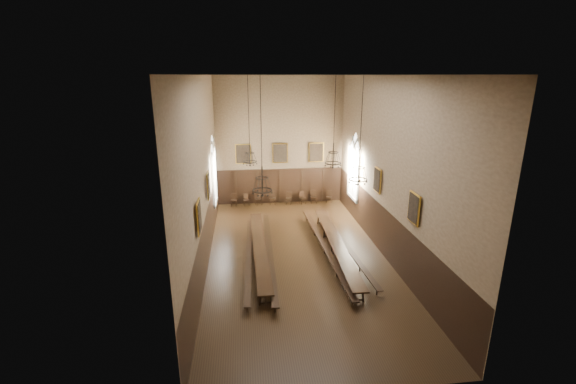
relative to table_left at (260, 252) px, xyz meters
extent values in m
cube|color=black|center=(1.91, -0.06, -0.38)|extent=(9.00, 18.00, 0.02)
cube|color=black|center=(1.91, -0.06, 8.64)|extent=(9.00, 18.00, 0.02)
cube|color=#877153|center=(1.91, 8.95, 4.13)|extent=(9.00, 0.02, 9.00)
cube|color=#877153|center=(1.91, -9.07, 4.13)|extent=(9.00, 0.02, 9.00)
cube|color=#877153|center=(-2.60, -0.06, 4.13)|extent=(0.02, 18.00, 9.00)
cube|color=#877153|center=(6.42, -0.06, 4.13)|extent=(0.02, 18.00, 9.00)
cube|color=black|center=(0.00, 0.00, 0.33)|extent=(0.73, 9.41, 0.07)
cube|color=black|center=(3.94, -0.07, 0.36)|extent=(1.00, 9.78, 0.07)
cube|color=black|center=(-0.56, -0.28, 0.03)|extent=(0.58, 9.33, 0.05)
cube|color=black|center=(0.49, -0.02, 0.07)|extent=(0.57, 10.28, 0.05)
cube|color=black|center=(3.39, 0.13, 0.08)|extent=(0.59, 10.58, 0.05)
cube|color=black|center=(4.56, 0.16, 0.02)|extent=(0.76, 9.10, 0.05)
cube|color=black|center=(-1.48, 8.42, 0.06)|extent=(0.43, 0.43, 0.05)
cube|color=black|center=(-1.48, 8.59, 0.30)|extent=(0.40, 0.06, 0.48)
cube|color=black|center=(-0.58, 8.48, 0.04)|extent=(0.46, 0.46, 0.05)
cube|color=black|center=(-0.58, 8.65, 0.27)|extent=(0.38, 0.12, 0.46)
cube|color=black|center=(0.30, 8.48, 0.08)|extent=(0.52, 0.52, 0.05)
cube|color=black|center=(0.30, 8.66, 0.33)|extent=(0.41, 0.16, 0.49)
cube|color=black|center=(1.31, 8.51, 0.08)|extent=(0.45, 0.45, 0.05)
cube|color=black|center=(1.31, 8.69, 0.34)|extent=(0.42, 0.07, 0.50)
cube|color=black|center=(2.50, 8.43, 0.05)|extent=(0.50, 0.50, 0.05)
cube|color=black|center=(2.50, 8.60, 0.29)|extent=(0.38, 0.16, 0.47)
cube|color=black|center=(3.50, 8.40, 0.07)|extent=(0.51, 0.51, 0.05)
cube|color=black|center=(3.50, 8.58, 0.32)|extent=(0.40, 0.16, 0.49)
cube|color=black|center=(4.33, 8.49, 0.08)|extent=(0.44, 0.44, 0.05)
cube|color=black|center=(4.33, 8.68, 0.33)|extent=(0.42, 0.06, 0.50)
cube|color=black|center=(5.47, 8.48, 0.05)|extent=(0.46, 0.46, 0.05)
cube|color=black|center=(5.47, 8.65, 0.29)|extent=(0.39, 0.12, 0.47)
cylinder|color=black|center=(-0.32, 2.61, 6.84)|extent=(0.03, 0.03, 3.58)
torus|color=black|center=(-0.32, 2.61, 4.12)|extent=(0.76, 0.76, 0.04)
torus|color=black|center=(-0.32, 2.61, 4.61)|extent=(0.48, 0.48, 0.04)
cylinder|color=black|center=(-0.32, 2.61, 4.52)|extent=(0.05, 0.05, 1.07)
cylinder|color=black|center=(4.18, 2.21, 6.89)|extent=(0.03, 0.03, 3.49)
torus|color=black|center=(4.18, 2.21, 4.03)|extent=(0.91, 0.91, 0.05)
torus|color=black|center=(4.18, 2.21, 4.61)|extent=(0.58, 0.58, 0.04)
cylinder|color=black|center=(4.18, 2.21, 4.51)|extent=(0.06, 0.06, 1.28)
cylinder|color=black|center=(0.06, -2.75, 6.86)|extent=(0.03, 0.03, 3.54)
torus|color=black|center=(0.06, -2.75, 4.08)|extent=(0.82, 0.82, 0.05)
torus|color=black|center=(0.06, -2.75, 4.61)|extent=(0.52, 0.52, 0.04)
cylinder|color=black|center=(0.06, -2.75, 4.52)|extent=(0.06, 0.06, 1.15)
cylinder|color=black|center=(4.18, -2.47, 6.98)|extent=(0.03, 0.03, 3.30)
torus|color=black|center=(4.18, -2.47, 4.34)|extent=(0.80, 0.80, 0.05)
torus|color=black|center=(4.18, -2.47, 4.86)|extent=(0.51, 0.51, 0.04)
cylinder|color=black|center=(4.18, -2.47, 4.77)|extent=(0.06, 0.06, 1.13)
cube|color=gold|center=(-0.69, 8.82, 3.33)|extent=(1.10, 0.12, 1.40)
cube|color=black|center=(-0.69, 8.82, 3.33)|extent=(0.98, 0.02, 1.28)
cube|color=gold|center=(1.91, 8.82, 3.33)|extent=(1.10, 0.12, 1.40)
cube|color=black|center=(1.91, 8.82, 3.33)|extent=(0.98, 0.02, 1.28)
cube|color=gold|center=(4.51, 8.82, 3.33)|extent=(1.10, 0.12, 1.40)
cube|color=black|center=(4.51, 8.82, 3.33)|extent=(0.98, 0.02, 1.28)
cube|color=gold|center=(-2.47, 0.94, 3.33)|extent=(0.12, 1.00, 1.30)
cube|color=black|center=(-2.47, 0.94, 3.33)|extent=(0.02, 0.88, 1.18)
cube|color=gold|center=(-2.47, -3.56, 3.33)|extent=(0.12, 1.00, 1.30)
cube|color=black|center=(-2.47, -3.56, 3.33)|extent=(0.02, 0.88, 1.18)
cube|color=gold|center=(6.29, 0.94, 3.33)|extent=(0.12, 1.00, 1.30)
cube|color=black|center=(6.29, 0.94, 3.33)|extent=(0.02, 0.88, 1.18)
cube|color=gold|center=(6.29, -3.56, 3.33)|extent=(0.12, 1.00, 1.30)
cube|color=black|center=(6.29, -3.56, 3.33)|extent=(0.02, 0.88, 1.18)
camera|label=1|loc=(-0.65, -17.91, 8.62)|focal=24.00mm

